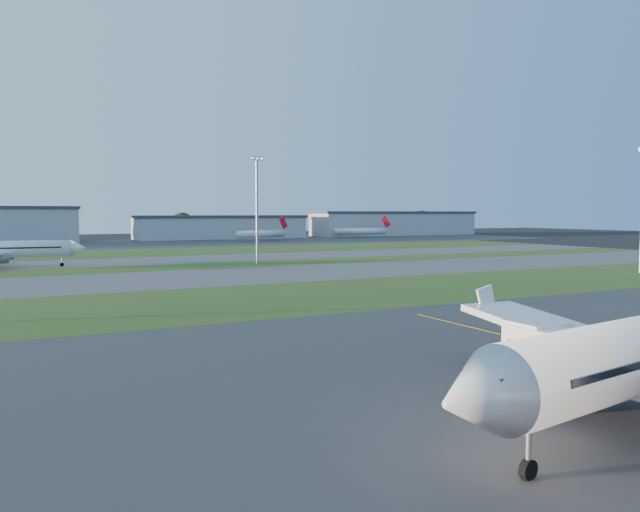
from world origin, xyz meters
TOP-DOWN VIEW (x-y plane):
  - ground at (0.00, 0.00)m, footprint 700.00×700.00m
  - apron_near at (0.00, 0.00)m, footprint 300.00×70.00m
  - grass_strip_a at (0.00, 52.00)m, footprint 300.00×34.00m
  - taxiway_a at (0.00, 85.00)m, footprint 300.00×32.00m
  - grass_strip_b at (0.00, 110.00)m, footprint 300.00×18.00m
  - taxiway_b at (0.00, 132.00)m, footprint 300.00×26.00m
  - grass_strip_c at (0.00, 165.00)m, footprint 300.00×40.00m
  - apron_far at (0.00, 225.00)m, footprint 400.00×80.00m
  - mini_jet_near at (61.92, 220.79)m, footprint 27.75×11.00m
  - mini_jet_far at (121.35, 235.84)m, footprint 26.92×13.29m
  - light_mast_centre at (15.00, 108.00)m, footprint 3.20×0.70m
  - hangar_east at (55.00, 255.00)m, footprint 81.60×23.00m
  - hangar_far_east at (155.00, 255.00)m, footprint 96.90×23.00m
  - tree_mid_west at (-20.00, 266.00)m, footprint 9.90×9.90m
  - tree_mid_east at (40.00, 269.00)m, footprint 11.55×11.55m
  - tree_east at (115.00, 267.00)m, footprint 10.45×10.45m
  - tree_far_east at (185.00, 271.00)m, footprint 12.65×12.65m

SIDE VIEW (x-z plane):
  - ground at x=0.00m, z-range 0.00..0.00m
  - apron_near at x=0.00m, z-range 0.00..0.01m
  - grass_strip_a at x=0.00m, z-range 0.00..0.01m
  - taxiway_a at x=0.00m, z-range 0.00..0.01m
  - grass_strip_b at x=0.00m, z-range 0.00..0.01m
  - taxiway_b at x=0.00m, z-range 0.00..0.01m
  - grass_strip_c at x=0.00m, z-range 0.00..0.01m
  - apron_far at x=0.00m, z-range 0.00..0.01m
  - mini_jet_near at x=61.92m, z-range -1.46..8.02m
  - mini_jet_far at x=121.35m, z-range -1.46..8.02m
  - hangar_east at x=55.00m, z-range 0.04..11.24m
  - tree_mid_west at x=-20.00m, z-range 0.44..11.24m
  - tree_east at x=115.00m, z-range 0.46..11.86m
  - hangar_far_east at x=155.00m, z-range 0.04..13.24m
  - tree_mid_east at x=40.00m, z-range 0.51..13.11m
  - tree_far_east at x=185.00m, z-range 0.56..14.36m
  - light_mast_centre at x=15.00m, z-range 1.91..27.71m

